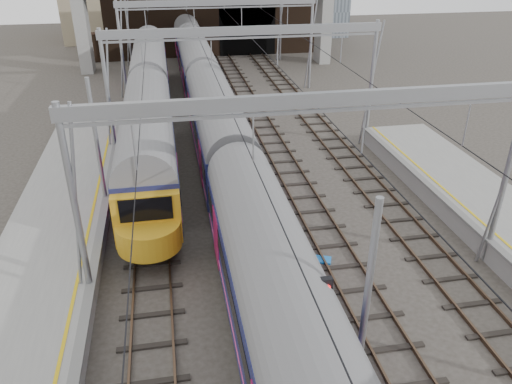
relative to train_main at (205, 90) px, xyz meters
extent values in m
cube|color=#4C3828|center=(-4.72, -13.14, -2.38)|extent=(0.08, 80.00, 0.16)
cube|color=#4C3828|center=(-3.28, -13.14, -2.38)|extent=(0.08, 80.00, 0.16)
cube|color=black|center=(-4.00, -13.14, -2.45)|extent=(2.40, 80.00, 0.14)
cube|color=#4C3828|center=(-0.72, -13.14, -2.38)|extent=(0.08, 80.00, 0.16)
cube|color=#4C3828|center=(0.72, -13.14, -2.38)|extent=(0.08, 80.00, 0.16)
cube|color=black|center=(0.00, -13.14, -2.45)|extent=(2.40, 80.00, 0.14)
cube|color=#4C3828|center=(3.28, -13.14, -2.38)|extent=(0.08, 80.00, 0.16)
cube|color=#4C3828|center=(4.72, -13.14, -2.38)|extent=(0.08, 80.00, 0.16)
cube|color=black|center=(4.00, -13.14, -2.45)|extent=(2.40, 80.00, 0.14)
cube|color=#4C3828|center=(7.28, -13.14, -2.38)|extent=(0.08, 80.00, 0.16)
cube|color=#4C3828|center=(8.72, -13.14, -2.38)|extent=(0.08, 80.00, 0.16)
cube|color=black|center=(8.00, -13.14, -2.45)|extent=(2.40, 80.00, 0.14)
cylinder|color=gray|center=(-6.20, -20.14, 1.53)|extent=(0.24, 0.24, 8.00)
cylinder|color=gray|center=(10.20, -20.14, 1.53)|extent=(0.24, 0.24, 8.00)
cube|color=gray|center=(2.00, -20.14, 5.13)|extent=(16.80, 0.28, 0.50)
cylinder|color=gray|center=(-6.20, -6.14, 1.53)|extent=(0.24, 0.24, 8.00)
cylinder|color=gray|center=(10.20, -6.14, 1.53)|extent=(0.24, 0.24, 8.00)
cube|color=gray|center=(2.00, -6.14, 5.13)|extent=(16.80, 0.28, 0.50)
cylinder|color=gray|center=(-6.20, 7.86, 1.53)|extent=(0.24, 0.24, 8.00)
cylinder|color=gray|center=(10.20, 7.86, 1.53)|extent=(0.24, 0.24, 8.00)
cube|color=gray|center=(2.00, 7.86, 5.13)|extent=(16.80, 0.28, 0.50)
cylinder|color=gray|center=(-6.20, 19.86, 1.53)|extent=(0.24, 0.24, 8.00)
cylinder|color=gray|center=(10.20, 19.86, 1.53)|extent=(0.24, 0.24, 8.00)
cube|color=black|center=(-4.00, -13.14, 3.03)|extent=(0.03, 80.00, 0.03)
cube|color=black|center=(0.00, -13.14, 3.03)|extent=(0.03, 80.00, 0.03)
cube|color=black|center=(4.00, -13.14, 3.03)|extent=(0.03, 80.00, 0.03)
cube|color=black|center=(8.00, -13.14, 3.03)|extent=(0.03, 80.00, 0.03)
cube|color=black|center=(4.00, 23.86, 2.03)|extent=(26.00, 2.00, 9.00)
cube|color=black|center=(7.00, 22.84, 0.13)|extent=(6.50, 0.10, 5.20)
cylinder|color=black|center=(7.00, 22.84, 2.73)|extent=(6.50, 0.10, 6.50)
cube|color=black|center=(-8.00, 22.86, -0.97)|extent=(6.00, 1.50, 3.00)
cube|color=gray|center=(-10.50, 17.86, 1.63)|extent=(1.20, 2.50, 8.20)
cube|color=gray|center=(14.50, 17.86, 1.63)|extent=(1.20, 2.50, 8.20)
cube|color=black|center=(0.00, 0.08, -2.12)|extent=(2.14, 63.59, 0.70)
cube|color=#161E4D|center=(0.00, 0.08, -0.25)|extent=(2.73, 63.59, 2.44)
cylinder|color=slate|center=(0.00, 0.08, 0.97)|extent=(2.67, 63.09, 2.67)
cube|color=black|center=(0.00, 0.08, 0.14)|extent=(2.75, 62.39, 0.73)
cube|color=#DF458E|center=(0.00, 0.08, -0.93)|extent=(2.75, 62.59, 0.12)
cube|color=black|center=(-4.00, -1.30, -2.12)|extent=(2.22, 32.69, 0.70)
cube|color=#161E4D|center=(-4.00, -1.30, -0.21)|extent=(2.83, 32.69, 2.52)
cylinder|color=slate|center=(-4.00, -1.30, 1.05)|extent=(2.77, 32.19, 2.77)
cube|color=black|center=(-4.00, -1.30, 0.20)|extent=(2.85, 31.49, 0.76)
cube|color=#DF458E|center=(-4.00, -1.30, -0.91)|extent=(2.85, 31.69, 0.12)
cube|color=gold|center=(-4.00, -17.80, -0.31)|extent=(2.77, 0.60, 2.32)
cube|color=black|center=(-4.00, -17.97, 0.30)|extent=(2.12, 0.08, 1.01)
cylinder|color=black|center=(0.96, -25.61, -0.28)|extent=(0.15, 0.15, 4.38)
cube|color=black|center=(0.96, -25.79, 1.63)|extent=(0.32, 0.18, 0.82)
sphere|color=red|center=(0.96, -25.91, 1.82)|extent=(0.16, 0.16, 0.16)
cube|color=blue|center=(1.97, -21.60, -2.42)|extent=(0.94, 0.81, 0.09)
cube|color=blue|center=(3.24, -18.88, -2.42)|extent=(0.91, 0.79, 0.09)
camera|label=1|loc=(-2.80, -35.92, 10.09)|focal=35.00mm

